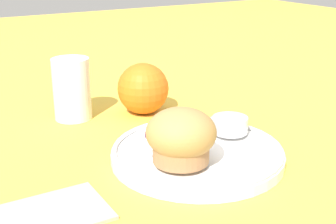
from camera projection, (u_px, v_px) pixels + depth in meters
ground_plane at (181, 159)px, 0.63m from camera, size 3.00×3.00×0.00m
plate at (197, 153)px, 0.62m from camera, size 0.23×0.23×0.02m
muffin at (181, 137)px, 0.57m from camera, size 0.09×0.09×0.07m
cream_ramekin at (230, 124)px, 0.66m from camera, size 0.05×0.05×0.02m
berry_pair at (156, 133)px, 0.64m from camera, size 0.03×0.02×0.02m
butter_knife at (192, 132)px, 0.66m from camera, size 0.17×0.09×0.00m
orange_fruit at (143, 89)px, 0.79m from camera, size 0.09×0.09×0.09m
juice_glass at (72, 89)px, 0.76m from camera, size 0.06×0.06×0.10m
folded_napkin at (32, 218)px, 0.48m from camera, size 0.16×0.09×0.01m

